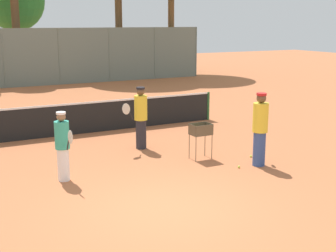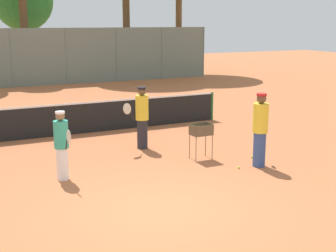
{
  "view_description": "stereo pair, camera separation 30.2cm",
  "coord_description": "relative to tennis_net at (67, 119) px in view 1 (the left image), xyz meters",
  "views": [
    {
      "loc": [
        -4.02,
        -7.88,
        3.71
      ],
      "look_at": [
        1.57,
        2.82,
        1.0
      ],
      "focal_mm": 50.0,
      "sensor_mm": 36.0,
      "label": 1
    },
    {
      "loc": [
        -3.75,
        -8.02,
        3.71
      ],
      "look_at": [
        1.57,
        2.82,
        1.0
      ],
      "focal_mm": 50.0,
      "sensor_mm": 36.0,
      "label": 2
    }
  ],
  "objects": [
    {
      "name": "tree_1",
      "position": [
        1.79,
        18.35,
        4.46
      ],
      "size": [
        3.95,
        3.95,
        7.0
      ],
      "color": "brown",
      "rests_on": "ground_plane"
    },
    {
      "name": "player_red_cap",
      "position": [
        -1.31,
        -4.4,
        0.31
      ],
      "size": [
        0.34,
        0.9,
        1.66
      ],
      "rotation": [
        0.0,
        0.0,
        4.81
      ],
      "color": "white",
      "rests_on": "ground_plane"
    },
    {
      "name": "back_fence",
      "position": [
        -0.0,
        12.74,
        1.11
      ],
      "size": [
        25.28,
        0.08,
        3.33
      ],
      "color": "slate",
      "rests_on": "ground_plane"
    },
    {
      "name": "tennis_ball_3",
      "position": [
        3.83,
        -4.91,
        -0.53
      ],
      "size": [
        0.07,
        0.07,
        0.07
      ],
      "primitive_type": "sphere",
      "color": "#D1E54C",
      "rests_on": "ground_plane"
    },
    {
      "name": "player_yellow_shirt",
      "position": [
        3.55,
        -5.59,
        0.44
      ],
      "size": [
        0.6,
        0.87,
        1.93
      ],
      "rotation": [
        0.0,
        0.0,
        1.04
      ],
      "color": "#334C8C",
      "rests_on": "ground_plane"
    },
    {
      "name": "player_white_outfit",
      "position": [
        1.5,
        -2.63,
        0.4
      ],
      "size": [
        0.91,
        0.43,
        1.84
      ],
      "rotation": [
        0.0,
        0.0,
        3.44
      ],
      "color": "#26262D",
      "rests_on": "ground_plane"
    },
    {
      "name": "parked_car",
      "position": [
        4.08,
        15.15,
        0.1
      ],
      "size": [
        4.2,
        1.7,
        1.6
      ],
      "color": "white",
      "rests_on": "ground_plane"
    },
    {
      "name": "tennis_ball_1",
      "position": [
        2.95,
        -5.55,
        -0.53
      ],
      "size": [
        0.07,
        0.07,
        0.07
      ],
      "primitive_type": "sphere",
      "color": "#D1E54C",
      "rests_on": "ground_plane"
    },
    {
      "name": "tennis_net",
      "position": [
        0.0,
        0.0,
        0.0
      ],
      "size": [
        11.14,
        0.1,
        1.07
      ],
      "color": "#26592D",
      "rests_on": "ground_plane"
    },
    {
      "name": "ground_plane",
      "position": [
        0.0,
        -7.07,
        -0.56
      ],
      "size": [
        80.0,
        80.0,
        0.0
      ],
      "primitive_type": "plane",
      "color": "#B7663D"
    },
    {
      "name": "ball_cart",
      "position": [
        2.51,
        -4.36,
        0.19
      ],
      "size": [
        0.56,
        0.41,
        0.98
      ],
      "color": "brown",
      "rests_on": "ground_plane"
    }
  ]
}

